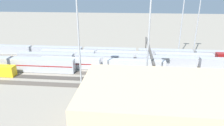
{
  "coord_description": "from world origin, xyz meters",
  "views": [
    {
      "loc": [
        -11.31,
        70.01,
        28.0
      ],
      "look_at": [
        -4.53,
        0.17,
        2.5
      ],
      "focal_mm": 32.12,
      "sensor_mm": 36.0,
      "label": 1
    }
  ],
  "objects_px": {
    "maintenance_shed": "(192,111)",
    "train_on_track_0": "(110,52)",
    "light_mast_0": "(183,11)",
    "train_on_track_2": "(135,60)",
    "light_mast_2": "(199,10)",
    "light_mast_3": "(78,23)",
    "light_mast_1": "(150,23)",
    "signal_gantry": "(149,51)",
    "train_on_track_3": "(102,64)",
    "train_on_track_5": "(0,70)",
    "train_on_track_1": "(148,57)",
    "train_on_track_4": "(11,64)"
  },
  "relations": [
    {
      "from": "light_mast_0",
      "to": "train_on_track_4",
      "type": "bearing_deg",
      "value": 19.7
    },
    {
      "from": "train_on_track_5",
      "to": "maintenance_shed",
      "type": "xyz_separation_m",
      "value": [
        -57.27,
        24.37,
        3.23
      ]
    },
    {
      "from": "train_on_track_1",
      "to": "light_mast_2",
      "type": "relative_size",
      "value": 2.78
    },
    {
      "from": "train_on_track_1",
      "to": "signal_gantry",
      "type": "height_order",
      "value": "signal_gantry"
    },
    {
      "from": "light_mast_1",
      "to": "signal_gantry",
      "type": "bearing_deg",
      "value": -96.36
    },
    {
      "from": "train_on_track_2",
      "to": "signal_gantry",
      "type": "bearing_deg",
      "value": 134.03
    },
    {
      "from": "train_on_track_4",
      "to": "train_on_track_3",
      "type": "xyz_separation_m",
      "value": [
        -32.71,
        -5.0,
        -0.6
      ]
    },
    {
      "from": "light_mast_3",
      "to": "maintenance_shed",
      "type": "bearing_deg",
      "value": 147.32
    },
    {
      "from": "train_on_track_0",
      "to": "light_mast_1",
      "type": "relative_size",
      "value": 3.69
    },
    {
      "from": "train_on_track_3",
      "to": "train_on_track_4",
      "type": "bearing_deg",
      "value": 8.69
    },
    {
      "from": "light_mast_0",
      "to": "maintenance_shed",
      "type": "bearing_deg",
      "value": 80.63
    },
    {
      "from": "train_on_track_0",
      "to": "light_mast_1",
      "type": "xyz_separation_m",
      "value": [
        -13.75,
        33.66,
        18.17
      ]
    },
    {
      "from": "train_on_track_1",
      "to": "light_mast_0",
      "type": "distance_m",
      "value": 24.1
    },
    {
      "from": "train_on_track_2",
      "to": "train_on_track_4",
      "type": "bearing_deg",
      "value": 12.48
    },
    {
      "from": "train_on_track_1",
      "to": "signal_gantry",
      "type": "bearing_deg",
      "value": 85.62
    },
    {
      "from": "train_on_track_4",
      "to": "light_mast_0",
      "type": "xyz_separation_m",
      "value": [
        -64.61,
        -23.14,
        17.44
      ]
    },
    {
      "from": "train_on_track_4",
      "to": "light_mast_3",
      "type": "distance_m",
      "value": 35.88
    },
    {
      "from": "signal_gantry",
      "to": "maintenance_shed",
      "type": "height_order",
      "value": "maintenance_shed"
    },
    {
      "from": "train_on_track_5",
      "to": "maintenance_shed",
      "type": "distance_m",
      "value": 62.32
    },
    {
      "from": "train_on_track_0",
      "to": "light_mast_0",
      "type": "bearing_deg",
      "value": -174.12
    },
    {
      "from": "train_on_track_2",
      "to": "light_mast_2",
      "type": "xyz_separation_m",
      "value": [
        -26.08,
        -13.58,
        18.22
      ]
    },
    {
      "from": "light_mast_1",
      "to": "signal_gantry",
      "type": "xyz_separation_m",
      "value": [
        -2.08,
        -18.66,
        -12.53
      ]
    },
    {
      "from": "train_on_track_0",
      "to": "light_mast_1",
      "type": "height_order",
      "value": "light_mast_1"
    },
    {
      "from": "train_on_track_0",
      "to": "light_mast_3",
      "type": "height_order",
      "value": "light_mast_3"
    },
    {
      "from": "train_on_track_5",
      "to": "signal_gantry",
      "type": "distance_m",
      "value": 52.59
    },
    {
      "from": "train_on_track_3",
      "to": "train_on_track_5",
      "type": "bearing_deg",
      "value": 16.37
    },
    {
      "from": "train_on_track_3",
      "to": "signal_gantry",
      "type": "xyz_separation_m",
      "value": [
        -17.3,
        0.0,
        5.64
      ]
    },
    {
      "from": "train_on_track_3",
      "to": "train_on_track_0",
      "type": "height_order",
      "value": "same"
    },
    {
      "from": "train_on_track_2",
      "to": "train_on_track_1",
      "type": "bearing_deg",
      "value": -138.24
    },
    {
      "from": "train_on_track_4",
      "to": "light_mast_2",
      "type": "distance_m",
      "value": 77.09
    },
    {
      "from": "maintenance_shed",
      "to": "train_on_track_0",
      "type": "bearing_deg",
      "value": -66.21
    },
    {
      "from": "light_mast_0",
      "to": "light_mast_1",
      "type": "relative_size",
      "value": 0.99
    },
    {
      "from": "train_on_track_5",
      "to": "train_on_track_2",
      "type": "bearing_deg",
      "value": -162.12
    },
    {
      "from": "train_on_track_3",
      "to": "light_mast_2",
      "type": "bearing_deg",
      "value": -154.26
    },
    {
      "from": "train_on_track_2",
      "to": "light_mast_1",
      "type": "xyz_separation_m",
      "value": [
        -2.75,
        23.66,
        18.17
      ]
    },
    {
      "from": "train_on_track_5",
      "to": "light_mast_3",
      "type": "distance_m",
      "value": 35.86
    },
    {
      "from": "light_mast_3",
      "to": "light_mast_0",
      "type": "bearing_deg",
      "value": -135.23
    },
    {
      "from": "light_mast_2",
      "to": "light_mast_1",
      "type": "bearing_deg",
      "value": 57.95
    },
    {
      "from": "train_on_track_5",
      "to": "light_mast_0",
      "type": "relative_size",
      "value": 0.31
    },
    {
      "from": "train_on_track_1",
      "to": "maintenance_shed",
      "type": "relative_size",
      "value": 2.05
    },
    {
      "from": "train_on_track_1",
      "to": "train_on_track_3",
      "type": "distance_m",
      "value": 20.65
    },
    {
      "from": "train_on_track_0",
      "to": "light_mast_3",
      "type": "distance_m",
      "value": 37.08
    },
    {
      "from": "light_mast_2",
      "to": "signal_gantry",
      "type": "bearing_deg",
      "value": 41.18
    },
    {
      "from": "light_mast_2",
      "to": "maintenance_shed",
      "type": "height_order",
      "value": "light_mast_2"
    },
    {
      "from": "train_on_track_1",
      "to": "train_on_track_4",
      "type": "relative_size",
      "value": 1.92
    },
    {
      "from": "train_on_track_3",
      "to": "light_mast_0",
      "type": "height_order",
      "value": "light_mast_0"
    },
    {
      "from": "train_on_track_1",
      "to": "light_mast_2",
      "type": "xyz_separation_m",
      "value": [
        -20.47,
        -8.58,
        18.16
      ]
    },
    {
      "from": "train_on_track_3",
      "to": "train_on_track_0",
      "type": "xyz_separation_m",
      "value": [
        -1.47,
        -15.0,
        0.0
      ]
    },
    {
      "from": "light_mast_1",
      "to": "train_on_track_3",
      "type": "bearing_deg",
      "value": -50.8
    },
    {
      "from": "train_on_track_5",
      "to": "signal_gantry",
      "type": "height_order",
      "value": "signal_gantry"
    }
  ]
}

